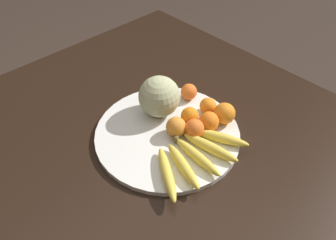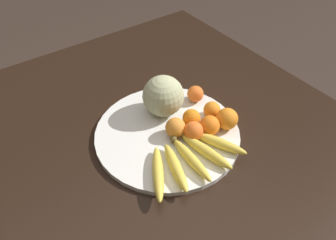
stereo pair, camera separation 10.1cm
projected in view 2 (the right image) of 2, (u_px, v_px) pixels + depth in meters
kitchen_table at (172, 157)px, 1.10m from camera, size 1.45×1.20×0.74m
fruit_bowl at (168, 133)px, 1.05m from camera, size 0.46×0.46×0.02m
melon at (163, 96)px, 1.07m from camera, size 0.14×0.14×0.14m
banana_bunch at (190, 158)px, 0.94m from camera, size 0.20×0.33×0.03m
orange_front_left at (195, 94)px, 1.14m from camera, size 0.06×0.06×0.06m
orange_front_right at (210, 125)px, 1.02m from camera, size 0.06×0.06×0.06m
orange_mid_center at (211, 109)px, 1.08m from camera, size 0.06×0.06×0.06m
orange_back_left at (191, 118)px, 1.05m from camera, size 0.06×0.06×0.06m
orange_back_right at (227, 119)px, 1.04m from camera, size 0.07×0.07×0.07m
orange_top_small at (175, 127)px, 1.01m from camera, size 0.06×0.06×0.06m
orange_side_extra at (194, 131)px, 1.00m from camera, size 0.06×0.06×0.06m
produce_tag at (201, 123)px, 1.07m from camera, size 0.08×0.05×0.00m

